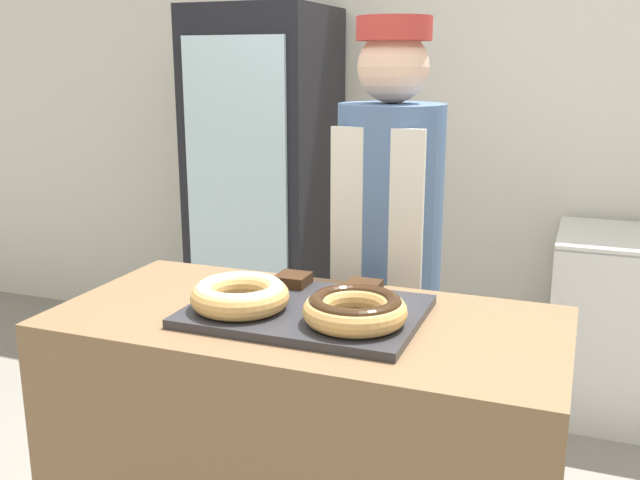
{
  "coord_description": "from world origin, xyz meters",
  "views": [
    {
      "loc": [
        0.66,
        -1.63,
        1.6
      ],
      "look_at": [
        0.0,
        0.1,
        1.14
      ],
      "focal_mm": 40.0,
      "sensor_mm": 36.0,
      "label": 1
    }
  ],
  "objects_px": {
    "brownie_back_left": "(293,280)",
    "beverage_fridge": "(266,191)",
    "brownie_back_right": "(364,288)",
    "serving_tray": "(306,311)",
    "donut_light_glaze": "(240,294)",
    "donut_chocolate_glaze": "(355,308)",
    "baker_person": "(388,266)"
  },
  "relations": [
    {
      "from": "donut_light_glaze",
      "to": "beverage_fridge",
      "type": "relative_size",
      "value": 0.14
    },
    {
      "from": "baker_person",
      "to": "donut_chocolate_glaze",
      "type": "bearing_deg",
      "value": -81.3
    },
    {
      "from": "donut_light_glaze",
      "to": "brownie_back_right",
      "type": "relative_size",
      "value": 2.86
    },
    {
      "from": "serving_tray",
      "to": "brownie_back_right",
      "type": "bearing_deg",
      "value": 56.65
    },
    {
      "from": "serving_tray",
      "to": "brownie_back_right",
      "type": "relative_size",
      "value": 6.64
    },
    {
      "from": "donut_light_glaze",
      "to": "beverage_fridge",
      "type": "distance_m",
      "value": 1.96
    },
    {
      "from": "donut_chocolate_glaze",
      "to": "brownie_back_right",
      "type": "bearing_deg",
      "value": 102.28
    },
    {
      "from": "donut_light_glaze",
      "to": "baker_person",
      "type": "relative_size",
      "value": 0.15
    },
    {
      "from": "beverage_fridge",
      "to": "donut_chocolate_glaze",
      "type": "bearing_deg",
      "value": -59.06
    },
    {
      "from": "donut_light_glaze",
      "to": "donut_chocolate_glaze",
      "type": "xyz_separation_m",
      "value": [
        0.31,
        0.0,
        0.0
      ]
    },
    {
      "from": "serving_tray",
      "to": "beverage_fridge",
      "type": "height_order",
      "value": "beverage_fridge"
    },
    {
      "from": "brownie_back_right",
      "to": "serving_tray",
      "type": "bearing_deg",
      "value": -123.35
    },
    {
      "from": "donut_light_glaze",
      "to": "baker_person",
      "type": "height_order",
      "value": "baker_person"
    },
    {
      "from": "donut_chocolate_glaze",
      "to": "brownie_back_right",
      "type": "xyz_separation_m",
      "value": [
        -0.05,
        0.23,
        -0.02
      ]
    },
    {
      "from": "donut_chocolate_glaze",
      "to": "beverage_fridge",
      "type": "distance_m",
      "value": 2.11
    },
    {
      "from": "donut_light_glaze",
      "to": "beverage_fridge",
      "type": "bearing_deg",
      "value": 113.13
    },
    {
      "from": "brownie_back_right",
      "to": "beverage_fridge",
      "type": "relative_size",
      "value": 0.05
    },
    {
      "from": "donut_chocolate_glaze",
      "to": "beverage_fridge",
      "type": "relative_size",
      "value": 0.14
    },
    {
      "from": "serving_tray",
      "to": "donut_chocolate_glaze",
      "type": "relative_size",
      "value": 2.33
    },
    {
      "from": "baker_person",
      "to": "brownie_back_right",
      "type": "bearing_deg",
      "value": -83.16
    },
    {
      "from": "serving_tray",
      "to": "brownie_back_right",
      "type": "xyz_separation_m",
      "value": [
        0.11,
        0.16,
        0.03
      ]
    },
    {
      "from": "donut_light_glaze",
      "to": "brownie_back_right",
      "type": "bearing_deg",
      "value": 41.52
    },
    {
      "from": "donut_light_glaze",
      "to": "brownie_back_right",
      "type": "xyz_separation_m",
      "value": [
        0.26,
        0.23,
        -0.02
      ]
    },
    {
      "from": "baker_person",
      "to": "donut_light_glaze",
      "type": "bearing_deg",
      "value": -106.89
    },
    {
      "from": "brownie_back_right",
      "to": "beverage_fridge",
      "type": "height_order",
      "value": "beverage_fridge"
    },
    {
      "from": "donut_chocolate_glaze",
      "to": "beverage_fridge",
      "type": "height_order",
      "value": "beverage_fridge"
    },
    {
      "from": "brownie_back_left",
      "to": "brownie_back_right",
      "type": "xyz_separation_m",
      "value": [
        0.21,
        0.0,
        0.0
      ]
    },
    {
      "from": "brownie_back_left",
      "to": "beverage_fridge",
      "type": "relative_size",
      "value": 0.05
    },
    {
      "from": "brownie_back_left",
      "to": "beverage_fridge",
      "type": "height_order",
      "value": "beverage_fridge"
    },
    {
      "from": "donut_light_glaze",
      "to": "beverage_fridge",
      "type": "xyz_separation_m",
      "value": [
        -0.77,
        1.8,
        -0.08
      ]
    },
    {
      "from": "serving_tray",
      "to": "donut_light_glaze",
      "type": "relative_size",
      "value": 2.33
    },
    {
      "from": "donut_light_glaze",
      "to": "brownie_back_left",
      "type": "bearing_deg",
      "value": 77.72
    }
  ]
}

